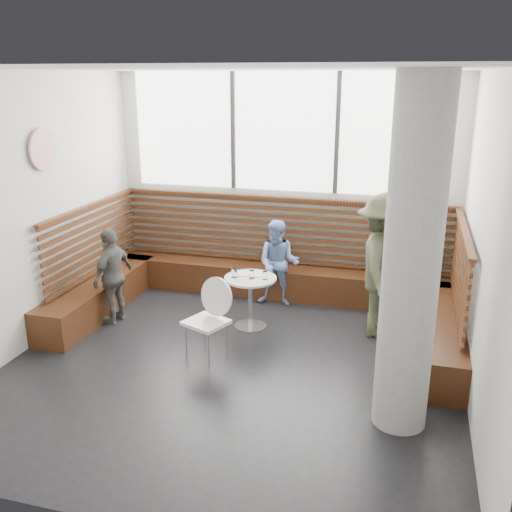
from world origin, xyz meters
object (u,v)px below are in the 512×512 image
(concrete_column, at_px, (412,261))
(cafe_chair, at_px, (208,312))
(adult_man, at_px, (382,266))
(child_left, at_px, (113,276))
(child_back, at_px, (279,263))
(cafe_table, at_px, (250,292))

(concrete_column, relative_size, cafe_chair, 3.38)
(adult_man, relative_size, child_left, 1.42)
(adult_man, xyz_separation_m, child_back, (-1.45, 0.61, -0.29))
(cafe_table, relative_size, adult_man, 0.38)
(cafe_table, xyz_separation_m, child_left, (-1.79, -0.28, 0.14))
(adult_man, bearing_deg, child_back, 63.32)
(cafe_chair, distance_m, child_left, 1.68)
(cafe_table, distance_m, child_left, 1.82)
(concrete_column, distance_m, adult_man, 2.06)
(cafe_chair, relative_size, child_back, 0.77)
(cafe_chair, height_order, child_back, child_back)
(adult_man, relative_size, child_back, 1.47)
(child_back, distance_m, child_left, 2.27)
(cafe_chair, height_order, adult_man, adult_man)
(concrete_column, height_order, cafe_chair, concrete_column)
(concrete_column, xyz_separation_m, cafe_table, (-1.94, 1.66, -1.11))
(concrete_column, distance_m, child_back, 3.24)
(concrete_column, height_order, child_left, concrete_column)
(concrete_column, distance_m, cafe_table, 2.79)
(cafe_chair, relative_size, adult_man, 0.52)
(concrete_column, distance_m, child_left, 4.10)
(concrete_column, relative_size, child_left, 2.51)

